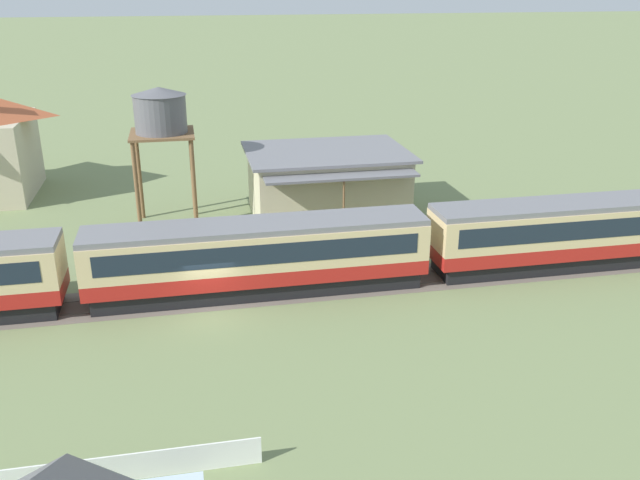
# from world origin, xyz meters

# --- Properties ---
(ground_plane) EXTENTS (600.00, 600.00, 0.00)m
(ground_plane) POSITION_xyz_m (0.00, 0.00, 0.00)
(ground_plane) COLOR #707F51
(passenger_train) EXTENTS (55.82, 3.09, 3.94)m
(passenger_train) POSITION_xyz_m (2.93, 1.76, 2.19)
(passenger_train) COLOR #AD1E19
(passenger_train) RESTS_ON ground_plane
(railway_track) EXTENTS (118.73, 3.60, 0.04)m
(railway_track) POSITION_xyz_m (-4.84, 1.76, 0.01)
(railway_track) COLOR #665B51
(railway_track) RESTS_ON ground_plane
(station_building) EXTENTS (11.09, 9.53, 4.71)m
(station_building) POSITION_xyz_m (8.85, 13.44, 2.38)
(station_building) COLOR beige
(station_building) RESTS_ON ground_plane
(water_tower) EXTENTS (4.12, 4.12, 9.32)m
(water_tower) POSITION_xyz_m (-2.13, 13.70, 7.51)
(water_tower) COLOR brown
(water_tower) RESTS_ON ground_plane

